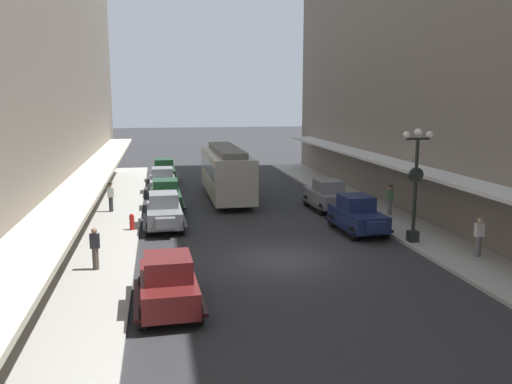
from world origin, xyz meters
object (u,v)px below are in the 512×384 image
(streetcar, at_px, (227,171))
(pedestrian_0, at_px, (95,248))
(parked_car_4, at_px, (327,194))
(fire_hydrant, at_px, (132,222))
(pedestrian_3, at_px, (390,200))
(parked_car_2, at_px, (166,195))
(parked_car_3, at_px, (358,214))
(parked_car_6, at_px, (163,181))
(parked_car_1, at_px, (168,281))
(pedestrian_2, at_px, (111,197))
(pedestrian_1, at_px, (479,237))
(lamp_post_with_clock, at_px, (416,180))
(parked_car_0, at_px, (164,171))
(parked_car_5, at_px, (164,211))

(streetcar, xyz_separation_m, pedestrian_0, (-6.87, -14.13, -0.91))
(parked_car_4, height_order, pedestrian_0, parked_car_4)
(fire_hydrant, xyz_separation_m, pedestrian_3, (14.07, 0.87, 0.45))
(parked_car_2, bearing_deg, streetcar, 36.67)
(parked_car_3, xyz_separation_m, parked_car_6, (-9.43, 12.57, 0.00))
(parked_car_1, xyz_separation_m, pedestrian_2, (-2.95, 14.89, 0.07))
(streetcar, bearing_deg, pedestrian_1, -60.63)
(lamp_post_with_clock, relative_size, pedestrian_1, 3.15)
(parked_car_6, xyz_separation_m, fire_hydrant, (-1.64, -10.58, -0.38))
(parked_car_2, height_order, pedestrian_0, parked_car_2)
(pedestrian_0, bearing_deg, parked_car_3, 18.84)
(parked_car_3, bearing_deg, parked_car_1, -138.93)
(parked_car_1, xyz_separation_m, pedestrian_0, (-2.66, 4.13, 0.05))
(parked_car_2, bearing_deg, lamp_post_with_clock, -41.02)
(parked_car_2, height_order, parked_car_6, same)
(parked_car_4, bearing_deg, parked_car_3, -91.90)
(parked_car_0, relative_size, parked_car_1, 0.99)
(fire_hydrant, relative_size, pedestrian_0, 0.50)
(parked_car_0, relative_size, parked_car_6, 1.00)
(parked_car_1, distance_m, parked_car_4, 16.81)
(parked_car_3, height_order, fire_hydrant, parked_car_3)
(parked_car_4, height_order, lamp_post_with_clock, lamp_post_with_clock)
(lamp_post_with_clock, xyz_separation_m, pedestrian_3, (1.32, 5.45, -1.97))
(parked_car_5, bearing_deg, pedestrian_2, 125.91)
(streetcar, xyz_separation_m, fire_hydrant, (-5.79, -7.99, -1.34))
(parked_car_4, xyz_separation_m, fire_hydrant, (-11.25, -3.48, -0.38))
(pedestrian_0, bearing_deg, fire_hydrant, 79.98)
(streetcar, xyz_separation_m, pedestrian_3, (8.29, -7.12, -0.89))
(pedestrian_0, height_order, pedestrian_1, same)
(fire_hydrant, bearing_deg, parked_car_1, -81.28)
(parked_car_3, bearing_deg, parked_car_0, 117.33)
(parked_car_3, bearing_deg, parked_car_5, 165.12)
(parked_car_0, bearing_deg, parked_car_3, -62.67)
(fire_hydrant, distance_m, pedestrian_0, 6.24)
(parked_car_6, bearing_deg, pedestrian_1, -54.47)
(parked_car_5, xyz_separation_m, fire_hydrant, (-1.60, -0.53, -0.38))
(parked_car_3, xyz_separation_m, parked_car_5, (-9.47, 2.52, 0.00))
(parked_car_0, xyz_separation_m, parked_car_2, (-0.05, -10.94, 0.00))
(parked_car_6, height_order, pedestrian_1, parked_car_6)
(fire_hydrant, relative_size, pedestrian_3, 0.49)
(parked_car_4, xyz_separation_m, parked_car_5, (-9.65, -2.96, 0.00))
(pedestrian_3, bearing_deg, lamp_post_with_clock, -103.63)
(parked_car_0, xyz_separation_m, pedestrian_3, (12.27, -15.06, 0.07))
(pedestrian_2, bearing_deg, parked_car_3, -28.02)
(parked_car_3, height_order, streetcar, streetcar)
(pedestrian_0, bearing_deg, lamp_post_with_clock, 6.41)
(fire_hydrant, bearing_deg, pedestrian_2, 106.54)
(pedestrian_2, bearing_deg, parked_car_5, -54.09)
(lamp_post_with_clock, height_order, fire_hydrant, lamp_post_with_clock)
(parked_car_0, height_order, lamp_post_with_clock, lamp_post_with_clock)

